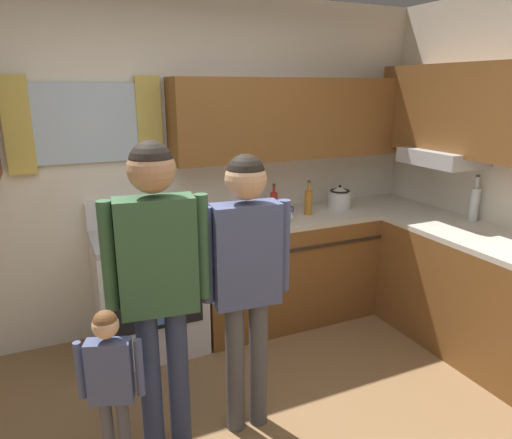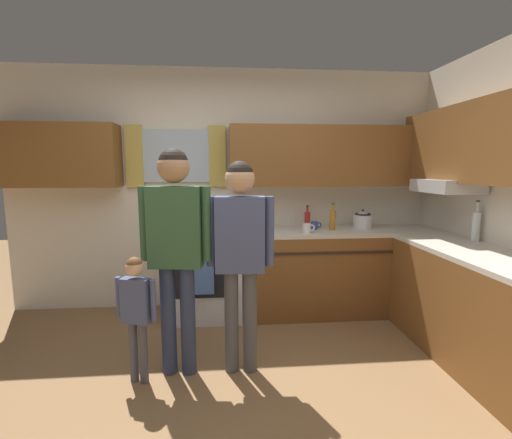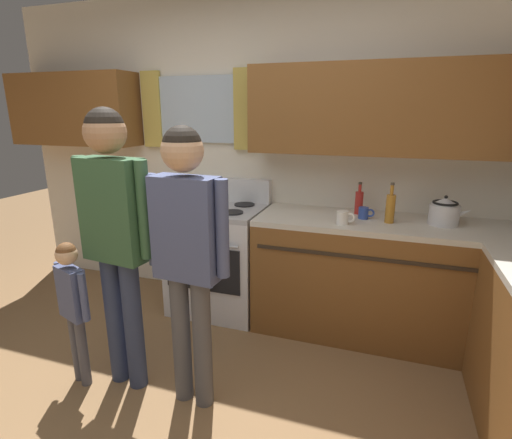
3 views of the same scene
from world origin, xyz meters
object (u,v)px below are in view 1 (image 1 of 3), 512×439
object	(u,v)px
mug_cobalt_blue	(286,210)
stovetop_kettle	(340,198)
mug_ceramic_white	(284,218)
adult_holding_child	(158,268)
bottle_tall_clear	(474,203)
adult_in_plaid	(246,265)
stove_oven	(149,289)
bottle_sauce_red	(274,202)
small_child	(111,377)
bottle_oil_amber	(308,202)

from	to	relation	value
mug_cobalt_blue	stovetop_kettle	size ratio (longest dim) A/B	0.42
mug_ceramic_white	adult_holding_child	xyz separation A→B (m)	(-1.18, -0.91, 0.11)
bottle_tall_clear	adult_in_plaid	world-z (taller)	adult_in_plaid
bottle_tall_clear	stovetop_kettle	xyz separation A→B (m)	(-0.73, 0.77, -0.05)
mug_cobalt_blue	adult_in_plaid	xyz separation A→B (m)	(-0.84, -1.12, 0.06)
bottle_tall_clear	mug_ceramic_white	world-z (taller)	bottle_tall_clear
stove_oven	bottle_sauce_red	distance (m)	1.24
stovetop_kettle	small_child	distance (m)	2.48
bottle_tall_clear	mug_ceramic_white	xyz separation A→B (m)	(-1.39, 0.55, -0.09)
bottle_sauce_red	adult_in_plaid	distance (m)	1.48
bottle_sauce_red	stovetop_kettle	size ratio (longest dim) A/B	0.90
stovetop_kettle	adult_in_plaid	bearing A→B (deg)	-140.24
stove_oven	bottle_oil_amber	bearing A→B (deg)	-1.51
stove_oven	small_child	distance (m)	1.27
bottle_sauce_red	adult_holding_child	xyz separation A→B (m)	(-1.26, -1.24, 0.07)
bottle_tall_clear	bottle_oil_amber	bearing A→B (deg)	147.47
stovetop_kettle	bottle_tall_clear	bearing A→B (deg)	-46.26
bottle_oil_amber	mug_cobalt_blue	size ratio (longest dim) A/B	2.49
stovetop_kettle	small_child	bearing A→B (deg)	-149.93
mug_cobalt_blue	stovetop_kettle	bearing A→B (deg)	2.20
mug_cobalt_blue	bottle_sauce_red	bearing A→B (deg)	110.82
mug_ceramic_white	stovetop_kettle	size ratio (longest dim) A/B	0.46
bottle_tall_clear	stovetop_kettle	size ratio (longest dim) A/B	1.34
stove_oven	bottle_oil_amber	distance (m)	1.44
bottle_sauce_red	adult_in_plaid	world-z (taller)	adult_in_plaid
mug_cobalt_blue	adult_in_plaid	bearing A→B (deg)	-126.86
bottle_tall_clear	adult_holding_child	xyz separation A→B (m)	(-2.58, -0.36, 0.02)
mug_cobalt_blue	stovetop_kettle	world-z (taller)	stovetop_kettle
bottle_tall_clear	small_child	bearing A→B (deg)	-170.81
mug_ceramic_white	stovetop_kettle	world-z (taller)	stovetop_kettle
stove_oven	mug_ceramic_white	world-z (taller)	stove_oven
bottle_sauce_red	stovetop_kettle	world-z (taller)	bottle_sauce_red
bottle_tall_clear	mug_ceramic_white	size ratio (longest dim) A/B	2.92
bottle_sauce_red	mug_ceramic_white	xyz separation A→B (m)	(-0.08, -0.33, -0.05)
bottle_oil_amber	mug_ceramic_white	world-z (taller)	bottle_oil_amber
bottle_oil_amber	mug_cobalt_blue	world-z (taller)	bottle_oil_amber
bottle_oil_amber	stovetop_kettle	xyz separation A→B (m)	(0.36, 0.07, -0.01)
stovetop_kettle	stove_oven	bearing A→B (deg)	-178.78
bottle_oil_amber	bottle_tall_clear	size ratio (longest dim) A/B	0.78
stove_oven	mug_ceramic_white	bearing A→B (deg)	-10.04
bottle_oil_amber	small_child	distance (m)	2.15
mug_cobalt_blue	adult_in_plaid	world-z (taller)	adult_in_plaid
small_child	stovetop_kettle	bearing A→B (deg)	30.07
small_child	mug_ceramic_white	bearing A→B (deg)	34.65
bottle_oil_amber	bottle_tall_clear	distance (m)	1.29
adult_in_plaid	small_child	size ratio (longest dim) A/B	1.71
stove_oven	bottle_sauce_red	xyz separation A→B (m)	(1.11, 0.15, 0.53)
mug_ceramic_white	adult_in_plaid	bearing A→B (deg)	-127.66
stove_oven	mug_cobalt_blue	bearing A→B (deg)	0.78
bottle_sauce_red	stovetop_kettle	xyz separation A→B (m)	(0.58, -0.11, 0.00)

